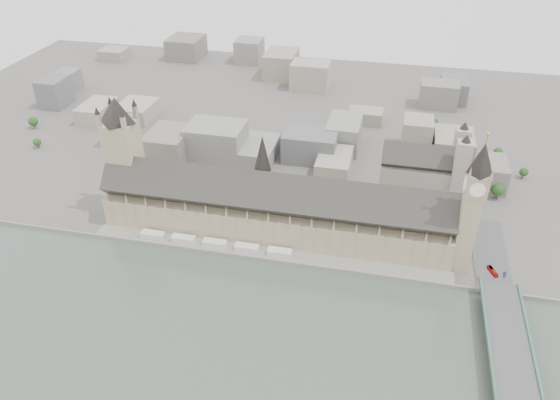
% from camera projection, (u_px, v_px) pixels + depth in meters
% --- Properties ---
extents(ground, '(900.00, 900.00, 0.00)m').
position_uv_depth(ground, '(269.00, 249.00, 410.45)').
color(ground, '#595651').
rests_on(ground, ground).
extents(embankment_wall, '(600.00, 1.50, 3.00)m').
position_uv_depth(embankment_wall, '(264.00, 260.00, 397.32)').
color(embankment_wall, slate).
rests_on(embankment_wall, ground).
extents(river_terrace, '(270.00, 15.00, 2.00)m').
position_uv_depth(river_terrace, '(266.00, 254.00, 403.75)').
color(river_terrace, slate).
rests_on(river_terrace, ground).
extents(terrace_tents, '(118.00, 7.00, 4.00)m').
position_uv_depth(terrace_tents, '(215.00, 243.00, 409.87)').
color(terrace_tents, silver).
rests_on(terrace_tents, river_terrace).
extents(palace_of_westminster, '(265.00, 40.73, 55.44)m').
position_uv_depth(palace_of_westminster, '(274.00, 210.00, 414.34)').
color(palace_of_westminster, tan).
rests_on(palace_of_westminster, ground).
extents(elizabeth_tower, '(17.00, 17.00, 107.50)m').
position_uv_depth(elizabeth_tower, '(473.00, 200.00, 360.30)').
color(elizabeth_tower, tan).
rests_on(elizabeth_tower, ground).
extents(victoria_tower, '(30.00, 30.00, 100.00)m').
position_uv_depth(victoria_tower, '(123.00, 152.00, 424.30)').
color(victoria_tower, tan).
rests_on(victoria_tower, ground).
extents(central_tower, '(13.00, 13.00, 48.00)m').
position_uv_depth(central_tower, '(263.00, 164.00, 402.30)').
color(central_tower, '#9D886C').
rests_on(central_tower, ground).
extents(westminster_bridge, '(25.00, 325.00, 10.25)m').
position_uv_depth(westminster_bridge, '(512.00, 374.00, 306.14)').
color(westminster_bridge, '#474749').
rests_on(westminster_bridge, ground).
extents(westminster_abbey, '(68.00, 36.00, 64.00)m').
position_uv_depth(westminster_abbey, '(424.00, 174.00, 454.53)').
color(westminster_abbey, '#A9A598').
rests_on(westminster_abbey, ground).
extents(city_skyline_inland, '(720.00, 360.00, 38.00)m').
position_uv_depth(city_skyline_inland, '(321.00, 102.00, 601.29)').
color(city_skyline_inland, gray).
rests_on(city_skyline_inland, ground).
extents(park_trees, '(110.00, 30.00, 15.00)m').
position_uv_depth(park_trees, '(274.00, 197.00, 457.48)').
color(park_trees, '#1F4016').
rests_on(park_trees, ground).
extents(red_bus_north, '(6.83, 11.60, 3.19)m').
position_uv_depth(red_bus_north, '(492.00, 271.00, 370.40)').
color(red_bus_north, red).
rests_on(red_bus_north, westminster_bridge).
extents(car_approach, '(3.25, 5.86, 1.61)m').
position_uv_depth(car_approach, '(505.00, 275.00, 368.57)').
color(car_approach, gray).
rests_on(car_approach, westminster_bridge).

